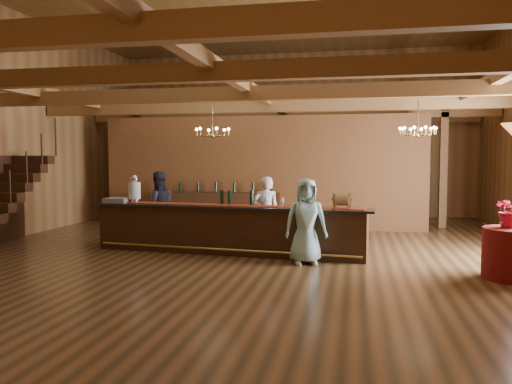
% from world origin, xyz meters
% --- Properties ---
extents(floor, '(14.00, 14.00, 0.00)m').
position_xyz_m(floor, '(0.00, 0.00, 0.00)').
color(floor, brown).
rests_on(floor, ground).
extents(wall_back, '(12.00, 0.10, 5.50)m').
position_xyz_m(wall_back, '(0.00, 7.00, 2.75)').
color(wall_back, olive).
rests_on(wall_back, floor).
extents(wall_front, '(12.00, 0.10, 5.50)m').
position_xyz_m(wall_front, '(0.00, -7.00, 2.75)').
color(wall_front, olive).
rests_on(wall_front, floor).
extents(beam_grid, '(11.90, 13.90, 0.39)m').
position_xyz_m(beam_grid, '(0.00, 0.51, 3.24)').
color(beam_grid, brown).
rests_on(beam_grid, wall_left).
extents(support_posts, '(9.20, 10.20, 3.20)m').
position_xyz_m(support_posts, '(0.00, -0.50, 1.60)').
color(support_posts, brown).
rests_on(support_posts, floor).
extents(partition_wall, '(9.00, 0.18, 3.10)m').
position_xyz_m(partition_wall, '(-0.50, 3.50, 1.55)').
color(partition_wall, brown).
rests_on(partition_wall, floor).
extents(backroom_boxes, '(4.10, 0.60, 1.10)m').
position_xyz_m(backroom_boxes, '(-0.29, 5.50, 0.53)').
color(backroom_boxes, '#391F10').
rests_on(backroom_boxes, floor).
extents(tasting_bar, '(5.94, 1.28, 0.99)m').
position_xyz_m(tasting_bar, '(-0.44, -0.29, 0.50)').
color(tasting_bar, '#391F10').
rests_on(tasting_bar, floor).
extents(beverage_dispenser, '(0.26, 0.26, 0.60)m').
position_xyz_m(beverage_dispenser, '(-2.59, -0.04, 1.27)').
color(beverage_dispenser, silver).
rests_on(beverage_dispenser, tasting_bar).
extents(glass_rack_tray, '(0.50, 0.50, 0.10)m').
position_xyz_m(glass_rack_tray, '(-2.95, -0.10, 1.03)').
color(glass_rack_tray, gray).
rests_on(glass_rack_tray, tasting_bar).
extents(raffle_drum, '(0.34, 0.24, 0.30)m').
position_xyz_m(raffle_drum, '(1.86, -0.55, 1.16)').
color(raffle_drum, brown).
rests_on(raffle_drum, tasting_bar).
extents(bar_bottle_0, '(0.07, 0.07, 0.30)m').
position_xyz_m(bar_bottle_0, '(-0.60, -0.16, 1.13)').
color(bar_bottle_0, black).
rests_on(bar_bottle_0, tasting_bar).
extents(bar_bottle_1, '(0.07, 0.07, 0.30)m').
position_xyz_m(bar_bottle_1, '(-0.43, -0.18, 1.13)').
color(bar_bottle_1, black).
rests_on(bar_bottle_1, tasting_bar).
extents(bar_bottle_2, '(0.07, 0.07, 0.30)m').
position_xyz_m(bar_bottle_2, '(0.04, -0.22, 1.13)').
color(bar_bottle_2, black).
rests_on(bar_bottle_2, tasting_bar).
extents(backbar_shelf, '(3.56, 1.00, 0.99)m').
position_xyz_m(backbar_shelf, '(-1.66, 3.14, 0.50)').
color(backbar_shelf, '#391F10').
rests_on(backbar_shelf, floor).
extents(chandelier_left, '(0.80, 0.80, 0.81)m').
position_xyz_m(chandelier_left, '(-1.13, 1.01, 2.55)').
color(chandelier_left, tan).
rests_on(chandelier_left, beam_grid).
extents(chandelier_right, '(0.80, 0.80, 0.81)m').
position_xyz_m(chandelier_right, '(3.46, 1.53, 2.55)').
color(chandelier_right, tan).
rests_on(chandelier_right, beam_grid).
extents(bartender, '(0.64, 0.50, 1.56)m').
position_xyz_m(bartender, '(0.24, 0.36, 0.78)').
color(bartender, white).
rests_on(bartender, floor).
extents(staff_second, '(1.01, 0.97, 1.65)m').
position_xyz_m(staff_second, '(-2.25, 0.45, 0.82)').
color(staff_second, '#272636').
rests_on(staff_second, floor).
extents(guest, '(0.87, 0.68, 1.58)m').
position_xyz_m(guest, '(1.23, -1.01, 0.79)').
color(guest, '#9ACAD0').
rests_on(guest, floor).
extents(floor_plant, '(0.83, 0.72, 1.30)m').
position_xyz_m(floor_plant, '(3.05, 3.75, 0.65)').
color(floor_plant, '#1B541A').
rests_on(floor_plant, floor).
extents(table_flowers, '(0.57, 0.51, 0.57)m').
position_xyz_m(table_flowers, '(4.58, -1.43, 1.11)').
color(table_flowers, red).
rests_on(table_flowers, round_table).
extents(table_vase, '(0.15, 0.15, 0.29)m').
position_xyz_m(table_vase, '(4.50, -1.45, 0.97)').
color(table_vase, tan).
rests_on(table_vase, round_table).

